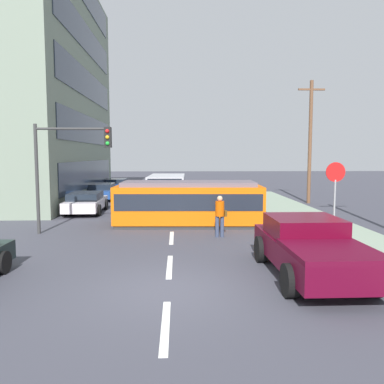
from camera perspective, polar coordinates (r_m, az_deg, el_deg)
name	(u,v)px	position (r m, az deg, el deg)	size (l,w,h in m)	color
ground_plane	(173,221)	(19.49, -2.85, -4.27)	(120.00, 120.00, 0.00)	#3D3D48
sidewalk_curb_right	(339,235)	(16.88, 20.87, -5.91)	(3.20, 36.00, 0.14)	gray
lane_stripe_0	(165,325)	(7.93, -3.94, -19.03)	(0.16, 2.40, 0.01)	silver
lane_stripe_1	(170,266)	(11.69, -3.32, -10.88)	(0.16, 2.40, 0.01)	silver
lane_stripe_2	(172,238)	(15.57, -3.02, -6.74)	(0.16, 2.40, 0.01)	silver
lane_stripe_3	(174,208)	(24.35, -2.71, -2.31)	(0.16, 2.40, 0.01)	silver
lane_stripe_4	(174,197)	(30.30, -2.60, -0.78)	(0.16, 2.40, 0.01)	silver
streetcar_tram	(189,202)	(18.27, -0.50, -1.54)	(6.93, 2.77, 2.06)	#DD5B09
city_bus	(167,186)	(28.10, -3.71, 0.88)	(2.68, 5.72, 1.84)	#B9BAC1
pedestrian_crossing	(220,214)	(15.60, 4.14, -3.21)	(0.48, 0.36, 1.67)	#333C54
pickup_truck_parked	(310,247)	(11.05, 16.97, -7.82)	(2.31, 5.02, 1.55)	#4C061C
parked_sedan_mid	(86,202)	(22.85, -15.37, -1.45)	(2.13, 4.25, 1.19)	silver
parked_sedan_far	(102,191)	(29.58, -13.17, 0.14)	(2.18, 4.60, 1.19)	navy
parked_sedan_furthest	(117,185)	(35.40, -11.01, 1.03)	(2.10, 4.53, 1.19)	navy
stop_sign	(335,183)	(16.00, 20.35, 1.18)	(0.76, 0.07, 2.88)	gray
traffic_light_mast	(68,156)	(16.85, -17.77, 5.06)	(3.17, 0.33, 4.57)	#333333
utility_pole_mid	(310,140)	(27.63, 17.01, 7.35)	(1.80, 0.24, 8.28)	brown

